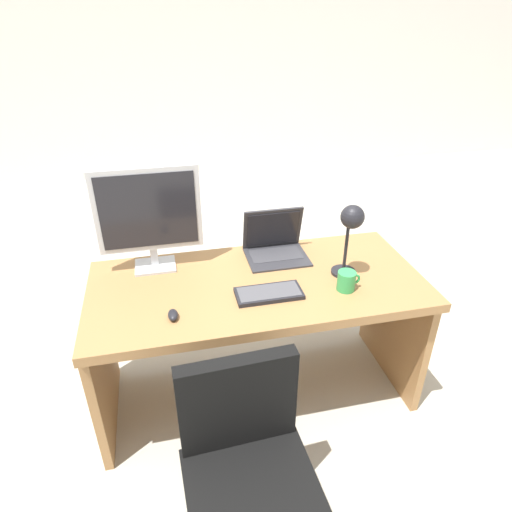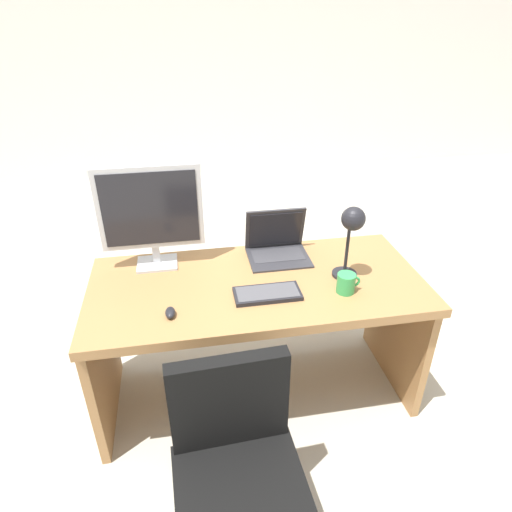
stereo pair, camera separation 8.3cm
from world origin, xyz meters
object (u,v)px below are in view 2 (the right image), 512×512
object	(u,v)px
desk_lamp	(352,228)
office_chair	(239,491)
monitor	(151,211)
laptop	(277,241)
mouse	(170,313)
desk	(256,309)
coffee_mug	(346,283)
keyboard	(267,294)

from	to	relation	value
desk_lamp	office_chair	xyz separation A→B (m)	(-0.64, -0.73, -0.66)
office_chair	monitor	bearing A→B (deg)	104.61
laptop	desk_lamp	bearing A→B (deg)	-46.65
mouse	monitor	bearing A→B (deg)	97.89
desk	monitor	xyz separation A→B (m)	(-0.47, 0.21, 0.49)
laptop	desk_lamp	world-z (taller)	desk_lamp
laptop	coffee_mug	world-z (taller)	laptop
monitor	coffee_mug	world-z (taller)	monitor
keyboard	office_chair	world-z (taller)	office_chair
desk_lamp	coffee_mug	bearing A→B (deg)	-111.26
keyboard	office_chair	size ratio (longest dim) A/B	0.37
desk	mouse	xyz separation A→B (m)	(-0.41, -0.24, 0.21)
mouse	coffee_mug	bearing A→B (deg)	3.08
monitor	office_chair	size ratio (longest dim) A/B	0.63
keyboard	office_chair	bearing A→B (deg)	-109.52
office_chair	keyboard	bearing A→B (deg)	70.48
monitor	laptop	bearing A→B (deg)	0.63
keyboard	coffee_mug	xyz separation A→B (m)	(0.36, -0.03, 0.04)
laptop	office_chair	xyz separation A→B (m)	(-0.36, -1.03, -0.47)
desk	keyboard	world-z (taller)	keyboard
desk	coffee_mug	size ratio (longest dim) A/B	14.38
desk	monitor	distance (m)	0.71
mouse	office_chair	xyz separation A→B (m)	(0.20, -0.58, -0.41)
laptop	coffee_mug	xyz separation A→B (m)	(0.24, -0.41, -0.03)
laptop	desk_lamp	distance (m)	0.45
desk_lamp	coffee_mug	world-z (taller)	desk_lamp
office_chair	mouse	bearing A→B (deg)	109.54
desk	keyboard	distance (m)	0.26
coffee_mug	mouse	bearing A→B (deg)	-176.92
office_chair	desk	bearing A→B (deg)	75.78
monitor	mouse	xyz separation A→B (m)	(0.06, -0.45, -0.28)
desk	monitor	bearing A→B (deg)	156.56
keyboard	desk_lamp	world-z (taller)	desk_lamp
laptop	keyboard	bearing A→B (deg)	-108.25
keyboard	desk_lamp	bearing A→B (deg)	11.21
laptop	mouse	size ratio (longest dim) A/B	4.10
monitor	laptop	xyz separation A→B (m)	(0.62, 0.01, -0.22)
desk	desk_lamp	size ratio (longest dim) A/B	4.28
office_chair	coffee_mug	bearing A→B (deg)	46.29
desk	mouse	bearing A→B (deg)	-149.72
laptop	coffee_mug	size ratio (longest dim) A/B	2.83
monitor	mouse	distance (m)	0.53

